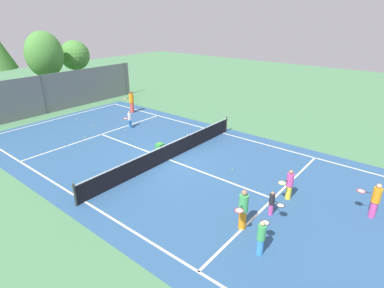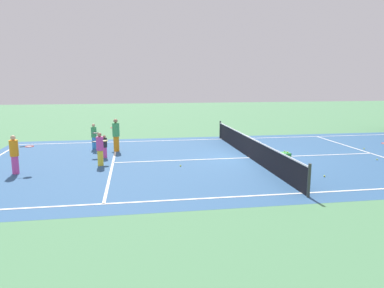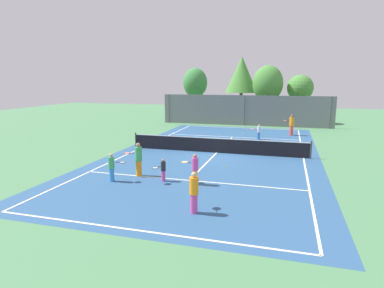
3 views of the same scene
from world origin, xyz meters
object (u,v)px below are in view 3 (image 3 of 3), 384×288
at_px(player_5, 138,159).
at_px(tennis_ball_1, 276,150).
at_px(player_0, 291,125).
at_px(ball_crate, 232,147).
at_px(tennis_ball_0, 248,139).
at_px(player_1, 259,132).
at_px(tennis_ball_5, 247,130).
at_px(tennis_ball_3, 221,135).
at_px(tennis_ball_2, 225,167).
at_px(player_2, 195,169).
at_px(player_4, 112,167).
at_px(player_3, 194,192).
at_px(player_6, 163,170).
at_px(tennis_ball_4, 243,134).

xyz_separation_m(player_5, tennis_ball_1, (6.43, 8.11, -0.84)).
height_order(player_0, ball_crate, player_0).
relative_size(tennis_ball_0, tennis_ball_1, 1.00).
height_order(player_0, player_1, player_0).
bearing_deg(tennis_ball_5, tennis_ball_3, -114.73).
distance_m(player_0, player_5, 16.83).
height_order(player_0, tennis_ball_2, player_0).
bearing_deg(player_2, player_1, 82.05).
height_order(player_0, player_2, player_0).
xyz_separation_m(player_4, tennis_ball_5, (4.22, 18.17, -0.68)).
bearing_deg(player_5, tennis_ball_3, 82.93).
relative_size(player_1, tennis_ball_2, 18.52).
relative_size(tennis_ball_2, tennis_ball_5, 1.00).
bearing_deg(player_2, tennis_ball_3, 96.15).
relative_size(player_3, player_5, 0.91).
xyz_separation_m(player_6, tennis_ball_2, (2.37, 3.37, -0.54)).
height_order(tennis_ball_2, tennis_ball_5, same).
relative_size(player_3, tennis_ball_1, 23.48).
height_order(tennis_ball_0, tennis_ball_4, same).
relative_size(player_2, tennis_ball_0, 21.94).
bearing_deg(tennis_ball_3, player_1, -13.34).
relative_size(player_1, tennis_ball_1, 18.52).
bearing_deg(player_6, tennis_ball_5, 83.77).
bearing_deg(tennis_ball_5, tennis_ball_1, -71.15).
height_order(player_6, tennis_ball_3, player_6).
height_order(ball_crate, tennis_ball_4, ball_crate).
bearing_deg(tennis_ball_4, player_2, -90.92).
bearing_deg(tennis_ball_3, player_2, -83.85).
height_order(player_3, ball_crate, player_3).
relative_size(player_3, player_4, 1.13).
bearing_deg(tennis_ball_5, ball_crate, -89.87).
xyz_separation_m(ball_crate, tennis_ball_3, (-1.81, 5.27, -0.15)).
relative_size(player_1, player_3, 0.79).
distance_m(player_1, tennis_ball_1, 4.53).
xyz_separation_m(player_4, tennis_ball_1, (7.25, 9.30, -0.68)).
distance_m(player_1, tennis_ball_0, 1.02).
xyz_separation_m(player_3, tennis_ball_5, (-0.57, 20.73, -0.77)).
xyz_separation_m(player_5, ball_crate, (3.43, 7.82, -0.69)).
relative_size(player_2, ball_crate, 3.21).
xyz_separation_m(player_0, tennis_ball_3, (-5.85, -1.99, -0.91)).
bearing_deg(tennis_ball_2, ball_crate, 95.09).
bearing_deg(player_5, tennis_ball_4, 77.15).
xyz_separation_m(ball_crate, tennis_ball_0, (0.69, 4.22, -0.15)).
relative_size(tennis_ball_1, tennis_ball_3, 1.00).
distance_m(player_1, player_3, 16.10).
distance_m(player_5, tennis_ball_1, 10.39).
distance_m(player_2, player_3, 3.33).
relative_size(tennis_ball_2, tennis_ball_3, 1.00).
relative_size(player_3, tennis_ball_3, 23.48).
bearing_deg(player_0, player_3, -100.53).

